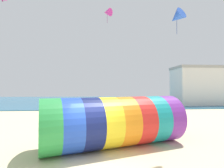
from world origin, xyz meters
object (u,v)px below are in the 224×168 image
giant_inflatable_tube (115,122)px  kite_magenta_delta (107,12)px  kite_blue_delta (177,17)px  kite_handler (176,121)px  bystander_near_water (95,108)px

giant_inflatable_tube → kite_magenta_delta: kite_magenta_delta is taller
kite_blue_delta → giant_inflatable_tube: bearing=-143.3°
giant_inflatable_tube → kite_handler: (4.66, 2.49, -0.49)m
giant_inflatable_tube → kite_handler: size_ratio=4.84×
kite_handler → bystander_near_water: bearing=126.0°
bystander_near_water → giant_inflatable_tube: bearing=-83.2°
kite_handler → kite_magenta_delta: bearing=131.5°
kite_handler → kite_magenta_delta: size_ratio=1.11×
kite_magenta_delta → kite_handler: bearing=-48.5°
bystander_near_water → kite_handler: bearing=-54.0°
kite_blue_delta → bystander_near_water: bearing=135.9°
giant_inflatable_tube → kite_magenta_delta: 12.34m
kite_handler → bystander_near_water: 10.11m
kite_handler → kite_magenta_delta: kite_magenta_delta is taller
kite_blue_delta → kite_magenta_delta: size_ratio=1.36×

